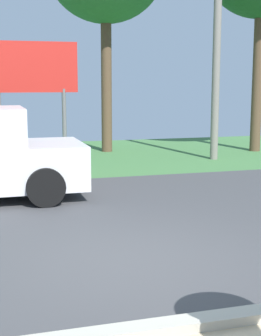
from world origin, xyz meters
TOP-DOWN VIEW (x-y plane):
  - ground_plane at (0.00, 2.95)m, footprint 40.00×22.00m
  - utility_pole at (5.11, 8.10)m, footprint 1.80×0.24m
  - roadside_billboard at (-0.44, 8.25)m, footprint 2.60×0.12m

SIDE VIEW (x-z plane):
  - ground_plane at x=0.00m, z-range -0.15..0.05m
  - roadside_billboard at x=-0.44m, z-range 0.80..4.30m
  - utility_pole at x=5.11m, z-range 0.18..7.76m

